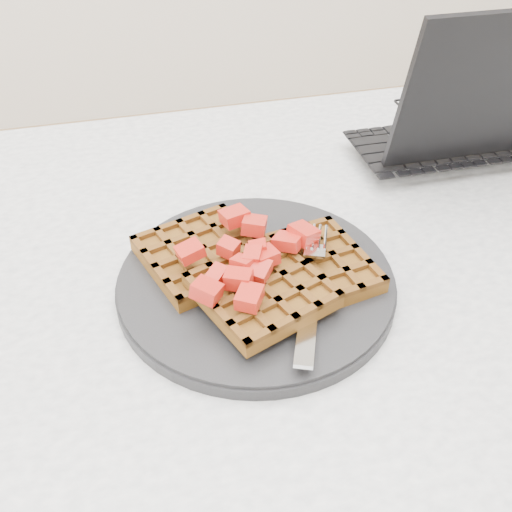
% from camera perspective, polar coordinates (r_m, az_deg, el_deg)
% --- Properties ---
extents(table, '(1.20, 0.80, 0.75)m').
position_cam_1_polar(table, '(0.66, 3.67, -9.15)').
color(table, white).
rests_on(table, ground).
extents(plate, '(0.27, 0.27, 0.02)m').
position_cam_1_polar(plate, '(0.56, -0.00, -2.52)').
color(plate, black).
rests_on(plate, table).
extents(waffles, '(0.23, 0.21, 0.03)m').
position_cam_1_polar(waffles, '(0.54, 0.12, -1.28)').
color(waffles, brown).
rests_on(waffles, plate).
extents(strawberry_pile, '(0.15, 0.15, 0.02)m').
position_cam_1_polar(strawberry_pile, '(0.53, 0.00, 1.16)').
color(strawberry_pile, '#9F1510').
rests_on(strawberry_pile, waffles).
extents(fork, '(0.09, 0.18, 0.02)m').
position_cam_1_polar(fork, '(0.53, 5.54, -3.28)').
color(fork, silver).
rests_on(fork, plate).
extents(laptop, '(0.31, 0.23, 0.21)m').
position_cam_1_polar(laptop, '(0.83, 20.03, 12.41)').
color(laptop, black).
rests_on(laptop, table).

